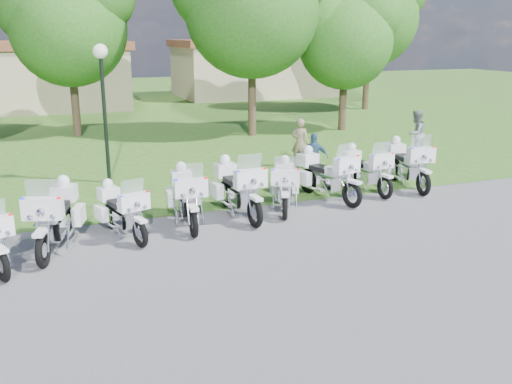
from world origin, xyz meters
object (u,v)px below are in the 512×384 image
object	(u,v)px
motorcycle_1	(56,216)
motorcycle_7	(365,169)
bystander_c	(314,158)
motorcycle_6	(326,174)
motorcycle_8	(407,163)
motorcycle_5	(285,184)
lamp_post	(102,80)
motorcycle_4	(237,187)
motorcycle_2	(121,210)
bystander_a	(300,143)
bystander_b	(416,134)
motorcycle_3	(186,196)

from	to	relation	value
motorcycle_1	motorcycle_7	bearing A→B (deg)	-152.01
bystander_c	motorcycle_6	bearing A→B (deg)	101.44
bystander_c	motorcycle_8	bearing A→B (deg)	175.63
motorcycle_5	lamp_post	size ratio (longest dim) A/B	0.52
motorcycle_7	motorcycle_4	bearing A→B (deg)	7.85
motorcycle_1	lamp_post	distance (m)	6.20
motorcycle_1	motorcycle_2	distance (m)	1.47
motorcycle_2	bystander_a	distance (m)	8.45
motorcycle_6	lamp_post	xyz separation A→B (m)	(-5.54, 4.06, 2.49)
bystander_b	bystander_c	distance (m)	5.66
motorcycle_4	motorcycle_6	world-z (taller)	motorcycle_4
motorcycle_7	bystander_a	size ratio (longest dim) A/B	1.39
motorcycle_2	bystander_b	world-z (taller)	bystander_b
motorcycle_1	motorcycle_2	size ratio (longest dim) A/B	1.17
motorcycle_2	motorcycle_7	distance (m)	7.51
motorcycle_4	motorcycle_7	xyz separation A→B (m)	(4.35, 0.89, -0.07)
motorcycle_1	motorcycle_7	xyz separation A→B (m)	(8.81, 1.71, -0.07)
motorcycle_4	lamp_post	xyz separation A→B (m)	(-2.70, 4.59, 2.48)
motorcycle_5	motorcycle_6	bearing A→B (deg)	-140.09
motorcycle_5	bystander_a	xyz separation A→B (m)	(2.47, 4.29, 0.20)
motorcycle_7	bystander_b	size ratio (longest dim) A/B	1.34
lamp_post	motorcycle_5	bearing A→B (deg)	-47.79
motorcycle_6	bystander_a	bearing A→B (deg)	-118.57
motorcycle_7	lamp_post	world-z (taller)	lamp_post
bystander_a	bystander_b	bearing A→B (deg)	-135.64
motorcycle_1	bystander_b	world-z (taller)	bystander_b
bystander_a	motorcycle_6	bearing A→B (deg)	119.37
motorcycle_5	motorcycle_8	world-z (taller)	motorcycle_8
lamp_post	bystander_b	distance (m)	11.62
bystander_c	motorcycle_4	bearing A→B (deg)	63.40
motorcycle_3	motorcycle_5	size ratio (longest dim) A/B	1.14
bystander_a	motorcycle_3	bearing A→B (deg)	85.06
motorcycle_3	motorcycle_5	distance (m)	2.79
motorcycle_6	motorcycle_7	xyz separation A→B (m)	(1.51, 0.36, -0.05)
motorcycle_6	bystander_c	xyz separation A→B (m)	(0.56, 1.87, 0.05)
lamp_post	bystander_c	xyz separation A→B (m)	(6.10, -2.18, -2.44)
motorcycle_4	bystander_c	size ratio (longest dim) A/B	1.70
motorcycle_1	motorcycle_5	distance (m)	5.91
motorcycle_3	motorcycle_7	size ratio (longest dim) A/B	1.06
motorcycle_7	motorcycle_8	world-z (taller)	motorcycle_8
motorcycle_7	motorcycle_3	bearing A→B (deg)	6.90
motorcycle_1	motorcycle_6	bearing A→B (deg)	-152.51
lamp_post	bystander_c	bearing A→B (deg)	-19.69
motorcycle_1	motorcycle_5	xyz separation A→B (m)	(5.84, 0.91, -0.07)
motorcycle_2	motorcycle_3	world-z (taller)	motorcycle_3
motorcycle_2	motorcycle_6	xyz separation A→B (m)	(5.86, 1.07, 0.09)
motorcycle_5	bystander_b	bearing A→B (deg)	-126.22
motorcycle_1	bystander_a	world-z (taller)	motorcycle_1
motorcycle_4	bystander_a	xyz separation A→B (m)	(3.85, 4.38, 0.12)
motorcycle_3	motorcycle_4	bearing A→B (deg)	-166.78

